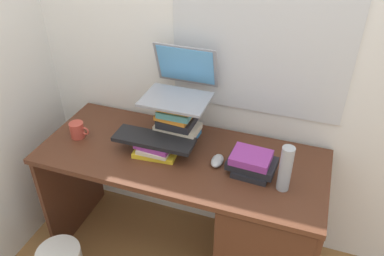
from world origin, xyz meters
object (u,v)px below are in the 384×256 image
at_px(book_stack_tall, 177,122).
at_px(book_stack_keyboard_riser, 156,148).
at_px(keyboard, 154,140).
at_px(book_stack_side, 252,163).
at_px(laptop, 180,85).
at_px(desk, 247,223).
at_px(computer_mouse, 217,161).
at_px(mug, 77,130).
at_px(water_bottle, 285,169).

height_order(book_stack_tall, book_stack_keyboard_riser, book_stack_tall).
relative_size(book_stack_keyboard_riser, keyboard, 0.55).
relative_size(book_stack_keyboard_riser, book_stack_side, 0.96).
distance_m(book_stack_keyboard_riser, laptop, 0.35).
height_order(book_stack_keyboard_riser, laptop, laptop).
distance_m(desk, laptop, 0.82).
distance_m(book_stack_tall, computer_mouse, 0.30).
relative_size(laptop, mug, 2.94).
bearing_deg(computer_mouse, water_bottle, -12.33).
relative_size(book_stack_side, laptop, 0.72).
height_order(laptop, water_bottle, laptop).
bearing_deg(desk, book_stack_keyboard_riser, -178.99).
bearing_deg(book_stack_keyboard_riser, laptop, 72.01).
distance_m(computer_mouse, water_bottle, 0.36).
xyz_separation_m(desk, book_stack_keyboard_riser, (-0.51, -0.01, 0.38)).
bearing_deg(water_bottle, book_stack_side, 158.22).
bearing_deg(book_stack_side, book_stack_keyboard_riser, -177.90).
xyz_separation_m(desk, book_stack_side, (-0.01, 0.01, 0.40)).
bearing_deg(book_stack_side, water_bottle, -21.78).
bearing_deg(keyboard, mug, 179.69).
bearing_deg(desk, book_stack_tall, 164.12).
height_order(book_stack_side, mug, book_stack_side).
xyz_separation_m(book_stack_tall, water_bottle, (0.59, -0.18, -0.01)).
bearing_deg(book_stack_side, keyboard, -177.96).
bearing_deg(laptop, book_stack_keyboard_riser, -107.99).
bearing_deg(laptop, water_bottle, -22.28).
distance_m(book_stack_tall, water_bottle, 0.62).
distance_m(desk, book_stack_side, 0.40).
distance_m(desk, water_bottle, 0.49).
bearing_deg(book_stack_tall, laptop, 93.65).
xyz_separation_m(laptop, computer_mouse, (0.26, -0.17, -0.30)).
bearing_deg(water_bottle, keyboard, 175.98).
distance_m(mug, water_bottle, 1.13).
bearing_deg(book_stack_keyboard_riser, mug, -179.56).
xyz_separation_m(book_stack_tall, keyboard, (-0.08, -0.13, -0.04)).
bearing_deg(laptop, computer_mouse, -33.31).
height_order(book_stack_side, keyboard, book_stack_side).
bearing_deg(computer_mouse, mug, -177.80).
relative_size(book_stack_keyboard_riser, water_bottle, 0.99).
distance_m(book_stack_keyboard_riser, computer_mouse, 0.33).
distance_m(book_stack_side, computer_mouse, 0.18).
xyz_separation_m(desk, mug, (-0.98, -0.01, 0.39)).
relative_size(keyboard, water_bottle, 1.80).
height_order(laptop, keyboard, laptop).
bearing_deg(book_stack_side, laptop, 157.54).
distance_m(desk, keyboard, 0.68).
relative_size(keyboard, mug, 3.66).
bearing_deg(keyboard, water_bottle, -4.80).
xyz_separation_m(desk, water_bottle, (0.15, -0.06, 0.46)).
height_order(book_stack_tall, computer_mouse, book_stack_tall).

